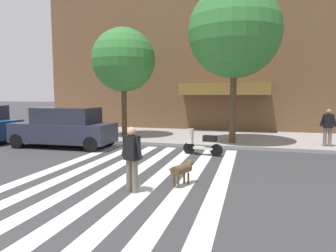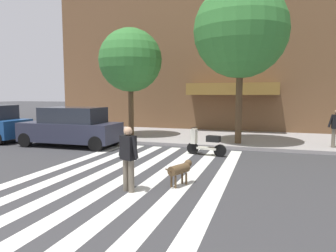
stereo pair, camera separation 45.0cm
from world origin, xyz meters
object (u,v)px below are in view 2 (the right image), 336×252
Objects in this scene: pedestrian_dog_walker at (128,155)px; street_tree_nearest at (130,60)px; parked_scooter at (206,144)px; dog_on_leash at (180,169)px; parked_car_behind_first at (71,127)px; street_tree_middle at (241,31)px.

street_tree_nearest is at bearing 114.51° from pedestrian_dog_walker.
pedestrian_dog_walker is at bearing -65.49° from street_tree_nearest.
dog_on_leash is (0.13, -4.23, -0.04)m from parked_scooter.
parked_car_behind_first is 8.97m from street_tree_middle.
parked_car_behind_first is 7.91m from dog_on_leash.
parked_scooter is 5.53m from street_tree_middle.
street_tree_middle is 4.43× the size of pedestrian_dog_walker.
street_tree_middle reaches higher than dog_on_leash.
parked_scooter is 1.63× the size of dog_on_leash.
street_tree_middle reaches higher than parked_scooter.
parked_car_behind_first is at bearing 146.14° from dog_on_leash.
parked_scooter is at bearing 91.70° from dog_on_leash.
parked_car_behind_first is at bearing -116.31° from street_tree_nearest.
street_tree_middle is at bearing 82.49° from dog_on_leash.
street_tree_middle reaches higher than parked_car_behind_first.
street_tree_middle is (5.86, -0.83, 1.02)m from street_tree_nearest.
dog_on_leash is (6.56, -4.40, -0.46)m from parked_car_behind_first.
street_tree_nearest is at bearing 63.69° from parked_car_behind_first.
parked_car_behind_first reaches higher than pedestrian_dog_walker.
pedestrian_dog_walker is (-1.99, -7.67, -4.35)m from street_tree_middle.
pedestrian_dog_walker is 1.64× the size of dog_on_leash.
street_tree_middle is (7.45, 2.38, 4.37)m from parked_car_behind_first.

